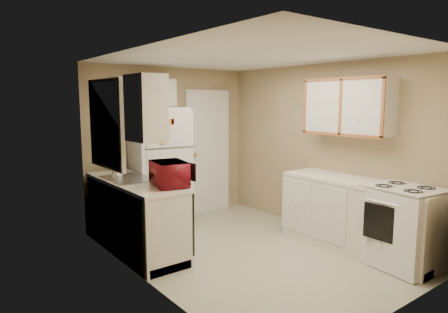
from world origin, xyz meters
TOP-DOWN VIEW (x-y plane):
  - floor at (0.00, 0.00)m, footprint 3.80×3.80m
  - ceiling at (0.00, 0.00)m, footprint 3.80×3.80m
  - wall_left at (-1.40, 0.00)m, footprint 3.80×3.80m
  - wall_right at (1.40, 0.00)m, footprint 3.80×3.80m
  - wall_back at (0.00, 1.90)m, footprint 2.80×2.80m
  - wall_front at (0.00, -1.90)m, footprint 2.80×2.80m
  - left_counter at (-1.10, 0.90)m, footprint 0.60×1.80m
  - dishwasher at (-0.81, 0.30)m, footprint 0.03×0.58m
  - sink at (-1.10, 1.05)m, footprint 0.54×0.74m
  - microwave at (-0.91, 0.34)m, footprint 0.56×0.38m
  - soap_bottle at (-1.15, 1.31)m, footprint 0.12×0.12m
  - window_blinds at (-1.36, 1.05)m, footprint 0.10×0.98m
  - upper_cabinet_left at (-1.25, 0.22)m, footprint 0.30×0.45m
  - refrigerator at (-0.41, 1.55)m, footprint 0.82×0.81m
  - cabinet_over_fridge at (-0.40, 1.75)m, footprint 0.70×0.30m
  - interior_door at (0.70, 1.86)m, footprint 0.86×0.06m
  - right_counter at (1.10, -0.80)m, footprint 0.60×2.00m
  - stove at (1.08, -1.40)m, footprint 0.72×0.84m
  - upper_cabinet_right at (1.25, -0.50)m, footprint 0.30×1.20m

SIDE VIEW (x-z plane):
  - floor at x=0.00m, z-range 0.00..0.00m
  - left_counter at x=-1.10m, z-range 0.00..0.90m
  - right_counter at x=1.10m, z-range 0.00..0.90m
  - stove at x=1.08m, z-range 0.00..0.93m
  - dishwasher at x=-0.81m, z-range 0.13..0.85m
  - sink at x=-1.10m, z-range 0.78..0.94m
  - refrigerator at x=-0.41m, z-range 0.00..1.79m
  - soap_bottle at x=-1.15m, z-range 0.89..1.11m
  - interior_door at x=0.70m, z-range -0.02..2.06m
  - microwave at x=-0.91m, z-range 0.88..1.22m
  - wall_left at x=-1.40m, z-range 1.20..1.20m
  - wall_right at x=1.40m, z-range 1.20..1.20m
  - wall_back at x=0.00m, z-range 1.20..1.20m
  - wall_front at x=0.00m, z-range 1.20..1.20m
  - window_blinds at x=-1.36m, z-range 1.06..2.14m
  - upper_cabinet_left at x=-1.25m, z-range 1.45..2.15m
  - upper_cabinet_right at x=1.25m, z-range 1.45..2.15m
  - cabinet_over_fridge at x=-0.40m, z-range 1.80..2.20m
  - ceiling at x=0.00m, z-range 2.40..2.40m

